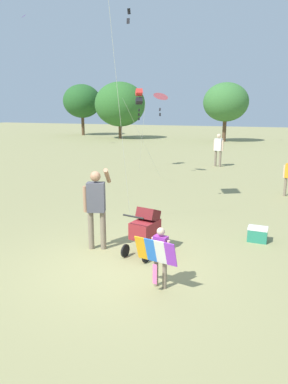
{
  "coord_description": "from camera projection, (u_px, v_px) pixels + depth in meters",
  "views": [
    {
      "loc": [
        2.92,
        -5.86,
        3.06
      ],
      "look_at": [
        0.1,
        0.99,
        1.3
      ],
      "focal_mm": 32.62,
      "sensor_mm": 36.0,
      "label": 1
    }
  ],
  "objects": [
    {
      "name": "ground_plane",
      "position": [
        121.0,
        264.0,
        7.06
      ],
      "size": [
        120.0,
        120.0,
        0.0
      ],
      "primitive_type": "plane",
      "color": "#938E5B"
    },
    {
      "name": "treeline_distant",
      "position": [
        198.0,
        104.0,
        34.07
      ],
      "size": [
        41.33,
        7.67,
        5.96
      ],
      "color": "brown",
      "rests_on": "ground"
    },
    {
      "name": "child_with_butterfly_kite",
      "position": [
        160.0,
        253.0,
        5.99
      ],
      "size": [
        0.76,
        0.4,
        1.11
      ],
      "color": "#7F705B",
      "rests_on": "ground"
    },
    {
      "name": "person_adult_flyer",
      "position": [
        96.0,
        203.0,
        7.63
      ],
      "size": [
        0.58,
        0.66,
        1.85
      ],
      "color": "#7F705B",
      "rests_on": "ground"
    },
    {
      "name": "stroller",
      "position": [
        146.0,
        227.0,
        7.48
      ],
      "size": [
        0.63,
        1.11,
        1.03
      ],
      "color": "black",
      "rests_on": "ground"
    },
    {
      "name": "kite_orange_delta",
      "position": [
        139.0,
        97.0,
        17.57
      ],
      "size": [
        1.62,
        2.78,
        4.08
      ],
      "color": "red",
      "rests_on": "ground"
    },
    {
      "name": "kite_green_novelty",
      "position": [
        161.0,
        97.0,
        15.52
      ],
      "size": [
        0.78,
        4.03,
        3.81
      ],
      "color": "pink",
      "rests_on": "ground"
    },
    {
      "name": "person_red_shirt",
      "position": [
        218.0,
        147.0,
        18.89
      ],
      "size": [
        0.56,
        0.33,
        1.78
      ],
      "color": "#7F705B",
      "rests_on": "ground"
    },
    {
      "name": "cooler_box",
      "position": [
        257.0,
        234.0,
        8.27
      ],
      "size": [
        0.45,
        0.33,
        0.35
      ],
      "color": "#288466",
      "rests_on": "ground"
    }
  ]
}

